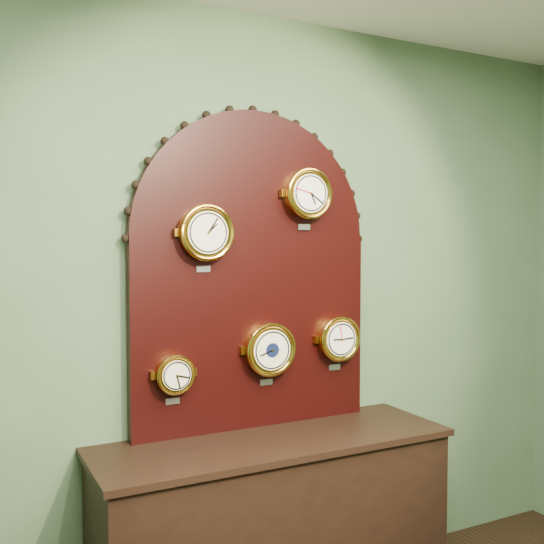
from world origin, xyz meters
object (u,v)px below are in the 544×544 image
arabic_clock (308,194)px  hygrometer (175,374)px  display_board (253,260)px  roman_clock (206,233)px  barometer (269,349)px  shop_counter (274,531)px  tide_clock (338,339)px

arabic_clock → hygrometer: size_ratio=1.30×
display_board → roman_clock: display_board is taller
display_board → barometer: 0.43m
display_board → hygrometer: bearing=-171.0°
roman_clock → display_board: bearing=14.3°
shop_counter → hygrometer: bearing=159.5°
arabic_clock → tide_clock: 0.74m
arabic_clock → hygrometer: (-0.67, 0.00, -0.81)m
display_board → roman_clock: bearing=-165.7°
roman_clock → arabic_clock: size_ratio=1.03×
hygrometer → display_board: bearing=9.0°
roman_clock → hygrometer: (-0.15, 0.00, -0.62)m
arabic_clock → display_board: bearing=165.6°
arabic_clock → tide_clock: size_ratio=1.07×
shop_counter → tide_clock: (0.44, 0.15, 0.83)m
hygrometer → shop_counter: bearing=-20.5°
roman_clock → tide_clock: (0.70, 0.00, -0.53)m
arabic_clock → hygrometer: bearing=179.8°
shop_counter → hygrometer: size_ratio=6.95×
barometer → tide_clock: size_ratio=1.10×
display_board → arabic_clock: size_ratio=5.12×
shop_counter → roman_clock: bearing=150.0°
display_board → hygrometer: (-0.41, -0.07, -0.49)m
roman_clock → arabic_clock: (0.52, 0.00, 0.19)m
barometer → display_board: bearing=128.6°
arabic_clock → barometer: (-0.21, -0.00, -0.74)m
display_board → tide_clock: (0.44, -0.07, -0.40)m
tide_clock → hygrometer: bearing=179.9°
arabic_clock → shop_counter: bearing=-149.6°
display_board → hygrometer: 0.65m
hygrometer → roman_clock: bearing=-0.8°
roman_clock → shop_counter: bearing=-30.0°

